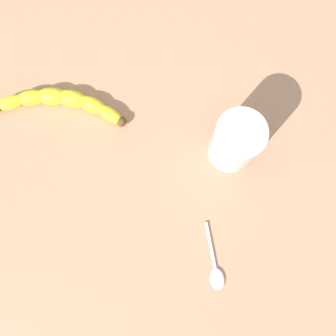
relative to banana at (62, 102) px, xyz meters
The scene contains 4 objects.
wooden_tabletop 20.60cm from the banana, 42.57° to the right, with size 120.00×120.00×3.00cm, color #AB7C5C.
banana is the anchor object (origin of this frame).
smoothie_glass 30.86cm from the banana, 10.36° to the right, with size 7.86×7.86×12.54cm.
teaspoon 39.62cm from the banana, 42.38° to the right, with size 4.48×11.17×0.80cm.
Camera 1 is at (5.84, -8.84, 76.32)cm, focal length 46.05 mm.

